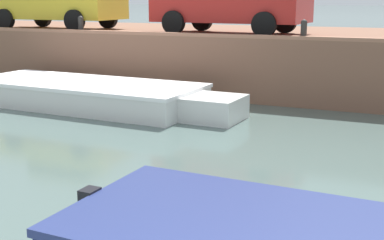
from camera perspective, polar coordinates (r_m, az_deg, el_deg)
The scene contains 8 objects.
ground_plane at distance 7.03m, azimuth 6.95°, elevation -7.57°, with size 400.00×400.00×0.00m, color #4C605B.
far_quay_wall at distance 15.12m, azimuth 16.77°, elevation 5.95°, with size 60.00×6.00×1.54m, color brown.
far_wall_coping at distance 12.20m, azimuth 15.21°, elevation 8.35°, with size 60.00×0.24×0.08m, color #9F6C52.
boat_moored_west_white at distance 12.44m, azimuth -10.43°, elevation 2.65°, with size 6.69×2.39×0.57m.
car_leftmost_yellow at distance 16.88m, azimuth -14.10°, elevation 12.28°, with size 4.03×1.94×1.54m.
car_left_inner_red at distance 14.17m, azimuth 4.37°, elevation 12.58°, with size 4.01×2.02×1.54m.
mooring_bollard_west at distance 14.97m, azimuth -11.78°, elevation 10.04°, with size 0.15×0.15×0.45m.
mooring_bollard_mid at distance 12.46m, azimuth 11.84°, elevation 9.53°, with size 0.15×0.15×0.45m.
Camera 1 is at (1.89, -0.73, 2.44)m, focal length 50.00 mm.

